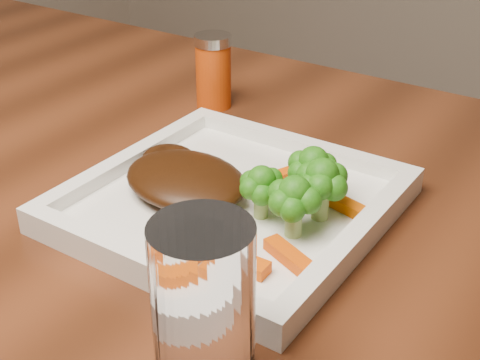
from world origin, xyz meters
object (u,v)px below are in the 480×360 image
Objects in this scene: spice_shaker at (213,71)px; drinking_glass at (204,309)px; plate at (231,206)px; steak at (186,180)px.

drinking_glass is at bearing -54.87° from spice_shaker.
plate is 2.93× the size of spice_shaker.
steak is at bearing -60.38° from spice_shaker.
drinking_glass reaches higher than plate.
plate is 0.26m from spice_shaker.
spice_shaker reaches higher than steak.
spice_shaker is (-0.12, 0.21, 0.02)m from steak.
steak is 1.06× the size of drinking_glass.
steak is (-0.04, -0.01, 0.02)m from plate.
spice_shaker is at bearing 125.13° from drinking_glass.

